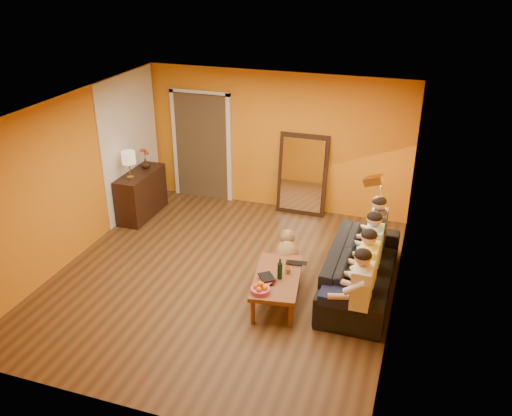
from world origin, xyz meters
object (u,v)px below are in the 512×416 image
(table_lamp, at_px, (129,165))
(coffee_table, at_px, (277,289))
(floor_lamp, at_px, (378,221))
(wine_bottle, at_px, (280,269))
(mirror_frame, at_px, (303,174))
(person_mid_right, at_px, (373,251))
(sideboard, at_px, (141,194))
(sofa, at_px, (361,269))
(vase, at_px, (146,164))
(person_far_right, at_px, (377,234))
(tumbler, at_px, (288,270))
(dog, at_px, (287,253))
(laptop, at_px, (296,265))
(person_mid_left, at_px, (367,270))
(person_far_left, at_px, (361,292))

(table_lamp, bearing_deg, coffee_table, -26.49)
(floor_lamp, relative_size, wine_bottle, 4.65)
(mirror_frame, height_order, person_mid_right, mirror_frame)
(sideboard, bearing_deg, coffee_table, -30.66)
(sofa, distance_m, vase, 4.52)
(person_far_right, bearing_deg, sideboard, 172.79)
(tumbler, height_order, vase, vase)
(tumbler, bearing_deg, coffee_table, -135.00)
(dog, bearing_deg, laptop, -53.39)
(dog, xyz_separation_m, wine_bottle, (0.12, -0.80, 0.22))
(tumbler, bearing_deg, vase, 148.59)
(sofa, bearing_deg, tumbler, 120.73)
(table_lamp, xyz_separation_m, person_mid_left, (4.37, -1.35, -0.49))
(mirror_frame, distance_m, table_lamp, 3.13)
(person_mid_left, xyz_separation_m, person_mid_right, (0.00, 0.55, 0.00))
(dog, bearing_deg, floor_lamp, 37.73)
(sideboard, height_order, laptop, sideboard)
(sofa, distance_m, coffee_table, 1.27)
(sideboard, height_order, person_mid_right, person_mid_right)
(laptop, bearing_deg, person_far_left, -42.21)
(coffee_table, relative_size, person_mid_left, 1.00)
(sofa, relative_size, laptop, 7.67)
(person_far_left, height_order, person_far_right, same)
(person_mid_right, xyz_separation_m, laptop, (-1.01, -0.43, -0.18))
(person_mid_left, height_order, person_far_right, same)
(table_lamp, bearing_deg, sideboard, 90.00)
(dog, bearing_deg, vase, 160.67)
(sofa, distance_m, floor_lamp, 0.96)
(mirror_frame, relative_size, person_far_left, 1.25)
(mirror_frame, xyz_separation_m, table_lamp, (-2.79, -1.38, 0.34))
(person_far_left, distance_m, person_mid_left, 0.55)
(sideboard, distance_m, coffee_table, 3.70)
(person_far_left, relative_size, person_mid_right, 1.00)
(wine_bottle, height_order, vase, vase)
(floor_lamp, xyz_separation_m, person_far_left, (0.03, -1.87, -0.11))
(person_far_right, relative_size, laptop, 4.04)
(sideboard, bearing_deg, tumbler, -28.14)
(mirror_frame, height_order, laptop, mirror_frame)
(person_far_right, bearing_deg, vase, 169.59)
(tumbler, bearing_deg, sofa, 30.73)
(table_lamp, bearing_deg, floor_lamp, -0.39)
(coffee_table, relative_size, person_mid_right, 1.00)
(table_lamp, height_order, sofa, table_lamp)
(person_far_left, bearing_deg, wine_bottle, 166.72)
(floor_lamp, height_order, dog, floor_lamp)
(floor_lamp, xyz_separation_m, dog, (-1.23, -0.80, -0.37))
(vase, bearing_deg, person_mid_left, -23.53)
(floor_lamp, distance_m, dog, 1.52)
(table_lamp, distance_m, person_mid_left, 4.60)
(person_mid_right, bearing_deg, person_far_left, -90.00)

